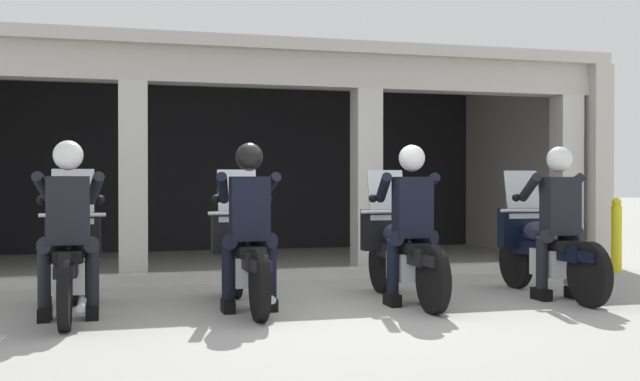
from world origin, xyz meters
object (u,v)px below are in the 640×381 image
at_px(police_officer_center_right, 411,210).
at_px(motorcycle_center_left, 244,256).
at_px(police_officer_far_left, 68,214).
at_px(bollard_kerbside, 616,235).
at_px(motorcycle_center_right, 401,252).
at_px(police_officer_center_left, 249,212).
at_px(motorcycle_far_right, 544,249).
at_px(motorcycle_far_left, 71,260).
at_px(police_officer_far_right, 558,209).

bearing_deg(police_officer_center_right, motorcycle_center_left, 154.45).
relative_size(police_officer_far_left, bollard_kerbside, 1.58).
relative_size(motorcycle_center_right, police_officer_center_right, 1.29).
relative_size(police_officer_center_left, motorcycle_center_right, 0.78).
relative_size(police_officer_center_right, motorcycle_far_right, 0.78).
relative_size(motorcycle_far_left, bollard_kerbside, 2.03).
bearing_deg(police_officer_center_left, motorcycle_far_right, -7.53).
height_order(motorcycle_center_left, bollard_kerbside, motorcycle_center_left).
xyz_separation_m(motorcycle_far_right, police_officer_far_right, (-0.00, -0.28, 0.44)).
height_order(motorcycle_center_right, police_officer_far_right, police_officer_far_right).
bearing_deg(motorcycle_center_left, police_officer_center_left, -101.09).
bearing_deg(motorcycle_far_right, bollard_kerbside, 24.62).
relative_size(police_officer_far_right, bollard_kerbside, 1.58).
distance_m(police_officer_center_left, motorcycle_far_right, 3.26).
xyz_separation_m(motorcycle_far_left, bollard_kerbside, (6.97, 1.58, -0.00)).
xyz_separation_m(police_officer_center_left, motorcycle_center_right, (1.62, 0.24, -0.44)).
distance_m(motorcycle_far_left, motorcycle_far_right, 4.84).
relative_size(police_officer_far_left, motorcycle_center_left, 0.78).
xyz_separation_m(motorcycle_far_left, police_officer_center_left, (1.61, -0.27, 0.44)).
bearing_deg(motorcycle_center_right, bollard_kerbside, 9.13).
xyz_separation_m(motorcycle_far_left, police_officer_center_right, (3.23, -0.31, 0.44)).
height_order(police_officer_center_left, motorcycle_center_right, police_officer_center_left).
bearing_deg(motorcycle_far_left, police_officer_far_left, -104.36).
relative_size(police_officer_far_left, police_officer_center_left, 1.00).
xyz_separation_m(motorcycle_center_right, police_officer_far_right, (1.61, -0.34, 0.44)).
distance_m(motorcycle_far_left, bollard_kerbside, 7.14).
bearing_deg(motorcycle_center_right, police_officer_center_right, -104.34).
height_order(motorcycle_far_left, motorcycle_center_left, same).
distance_m(motorcycle_far_right, bollard_kerbside, 2.70).
bearing_deg(motorcycle_far_right, police_officer_far_left, 169.07).
relative_size(motorcycle_center_right, motorcycle_far_right, 1.00).
distance_m(police_officer_center_right, police_officer_far_right, 1.61).
bearing_deg(police_officer_far_left, motorcycle_far_left, 75.64).
bearing_deg(bollard_kerbside, motorcycle_far_right, -142.05).
xyz_separation_m(motorcycle_center_left, motorcycle_center_right, (1.61, -0.04, 0.00)).
height_order(motorcycle_far_left, police_officer_far_left, police_officer_far_left).
distance_m(motorcycle_far_left, police_officer_center_right, 3.27).
bearing_deg(police_officer_center_left, police_officer_center_right, -12.37).
relative_size(motorcycle_far_left, motorcycle_far_right, 1.00).
distance_m(police_officer_far_left, motorcycle_far_right, 4.87).
bearing_deg(police_officer_center_left, bollard_kerbside, 8.17).
bearing_deg(bollard_kerbside, police_officer_far_right, -137.61).
distance_m(police_officer_far_left, police_officer_far_right, 4.84).
relative_size(motorcycle_far_left, police_officer_center_right, 1.29).
height_order(motorcycle_far_left, police_officer_center_left, police_officer_center_left).
relative_size(police_officer_center_right, police_officer_far_right, 1.00).
relative_size(motorcycle_far_left, police_officer_center_left, 1.29).
distance_m(police_officer_center_left, police_officer_far_right, 3.23).
height_order(motorcycle_center_left, police_officer_far_right, police_officer_far_right).
bearing_deg(bollard_kerbside, motorcycle_center_left, -163.75).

